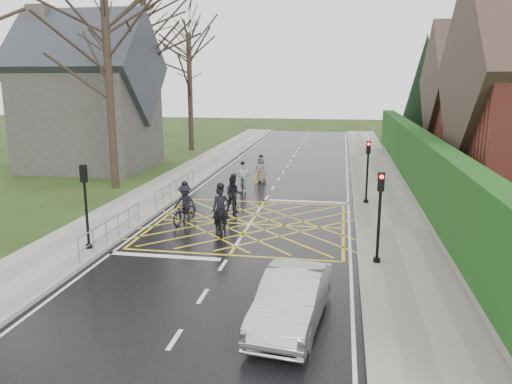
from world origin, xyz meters
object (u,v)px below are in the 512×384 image
(cyclist_mid, at_px, (185,207))
(car, at_px, (292,299))
(cyclist_front, at_px, (243,181))
(cyclist_rear, at_px, (221,217))
(cyclist_back, at_px, (233,198))
(cyclist_lead, at_px, (261,173))

(cyclist_mid, relative_size, car, 0.48)
(cyclist_front, height_order, car, cyclist_front)
(cyclist_rear, height_order, cyclist_back, cyclist_rear)
(cyclist_rear, xyz_separation_m, cyclist_mid, (-1.90, 1.26, -0.00))
(car, bearing_deg, cyclist_back, 116.50)
(cyclist_front, distance_m, car, 15.44)
(cyclist_mid, xyz_separation_m, cyclist_lead, (1.86, 9.23, -0.09))
(cyclist_rear, height_order, cyclist_lead, cyclist_rear)
(cyclist_front, bearing_deg, car, -86.18)
(cyclist_rear, bearing_deg, cyclist_lead, 72.52)
(car, bearing_deg, cyclist_lead, 108.28)
(cyclist_rear, height_order, cyclist_front, cyclist_rear)
(cyclist_rear, bearing_deg, cyclist_front, 76.79)
(cyclist_mid, distance_m, car, 10.17)
(cyclist_rear, xyz_separation_m, cyclist_front, (-0.59, 7.57, -0.04))
(cyclist_front, bearing_deg, cyclist_lead, 67.15)
(cyclist_rear, relative_size, cyclist_back, 1.17)
(car, bearing_deg, cyclist_rear, 123.11)
(cyclist_rear, relative_size, cyclist_mid, 1.14)
(cyclist_mid, relative_size, cyclist_front, 1.10)
(cyclist_back, bearing_deg, cyclist_front, 81.18)
(cyclist_back, distance_m, cyclist_mid, 2.61)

